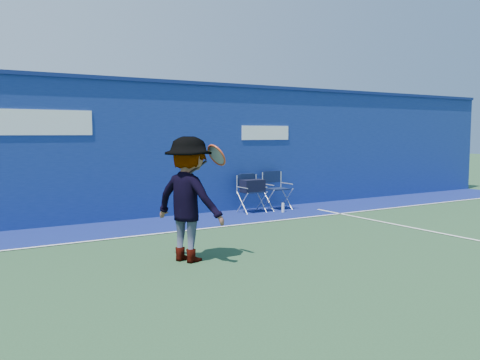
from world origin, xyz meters
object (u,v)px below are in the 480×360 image
directors_chair_left (252,196)px  water_bottle (283,208)px  tennis_player (189,199)px  directors_chair_right (277,198)px

directors_chair_left → water_bottle: (0.63, -0.41, -0.27)m
directors_chair_left → water_bottle: directors_chair_left is taller
tennis_player → directors_chair_right: bearing=40.4°
directors_chair_left → directors_chair_right: size_ratio=0.97×
directors_chair_left → tennis_player: (-3.29, -3.41, 0.53)m
directors_chair_left → water_bottle: bearing=-32.9°
water_bottle → tennis_player: tennis_player is taller
directors_chair_right → water_bottle: (-0.17, -0.49, -0.18)m
directors_chair_left → directors_chair_right: (0.80, 0.08, -0.09)m
water_bottle → directors_chair_right: bearing=70.3°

